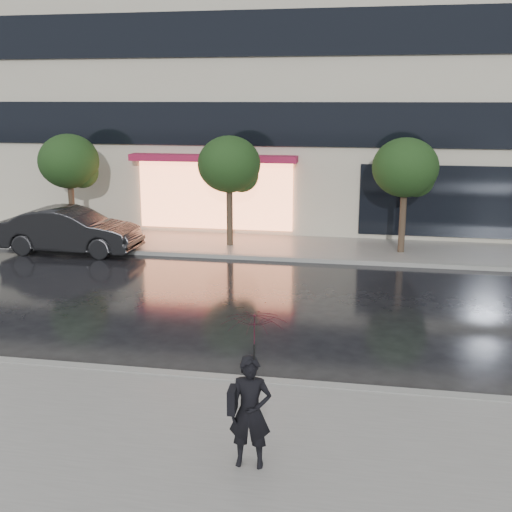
# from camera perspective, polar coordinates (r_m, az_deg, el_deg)

# --- Properties ---
(ground) EXTENTS (120.00, 120.00, 0.00)m
(ground) POSITION_cam_1_polar(r_m,az_deg,el_deg) (13.16, 0.93, -9.64)
(ground) COLOR black
(ground) RESTS_ON ground
(sidewalk_near) EXTENTS (60.00, 4.50, 0.12)m
(sidewalk_near) POSITION_cam_1_polar(r_m,az_deg,el_deg) (10.28, -2.19, -16.46)
(sidewalk_near) COLOR slate
(sidewalk_near) RESTS_ON ground
(sidewalk_far) EXTENTS (60.00, 3.50, 0.12)m
(sidewalk_far) POSITION_cam_1_polar(r_m,az_deg,el_deg) (22.84, 5.17, 0.70)
(sidewalk_far) COLOR slate
(sidewalk_far) RESTS_ON ground
(curb_near) EXTENTS (60.00, 0.25, 0.14)m
(curb_near) POSITION_cam_1_polar(r_m,az_deg,el_deg) (12.23, 0.14, -11.18)
(curb_near) COLOR gray
(curb_near) RESTS_ON ground
(curb_far) EXTENTS (60.00, 0.25, 0.14)m
(curb_far) POSITION_cam_1_polar(r_m,az_deg,el_deg) (21.14, 4.73, -0.34)
(curb_far) COLOR gray
(curb_far) RESTS_ON ground
(office_building) EXTENTS (30.00, 12.76, 18.00)m
(office_building) POSITION_cam_1_polar(r_m,az_deg,el_deg) (30.17, 7.04, 20.94)
(office_building) COLOR #B5AE99
(office_building) RESTS_ON ground
(tree_far_west) EXTENTS (2.20, 2.20, 3.99)m
(tree_far_west) POSITION_cam_1_polar(r_m,az_deg,el_deg) (24.61, -16.13, 7.92)
(tree_far_west) COLOR #33261C
(tree_far_west) RESTS_ON ground
(tree_mid_west) EXTENTS (2.20, 2.20, 3.99)m
(tree_mid_west) POSITION_cam_1_polar(r_m,az_deg,el_deg) (22.60, -2.23, 7.97)
(tree_mid_west) COLOR #33261C
(tree_mid_west) RESTS_ON ground
(tree_mid_east) EXTENTS (2.20, 2.20, 3.99)m
(tree_mid_east) POSITION_cam_1_polar(r_m,az_deg,el_deg) (22.08, 13.28, 7.47)
(tree_mid_east) COLOR #33261C
(tree_mid_east) RESTS_ON ground
(parked_car) EXTENTS (4.81, 1.73, 1.58)m
(parked_car) POSITION_cam_1_polar(r_m,az_deg,el_deg) (23.08, -16.14, 2.19)
(parked_car) COLOR black
(parked_car) RESTS_ON ground
(pedestrian_with_umbrella) EXTENTS (0.94, 0.95, 2.31)m
(pedestrian_with_umbrella) POSITION_cam_1_polar(r_m,az_deg,el_deg) (9.00, -0.32, -9.96)
(pedestrian_with_umbrella) COLOR black
(pedestrian_with_umbrella) RESTS_ON sidewalk_near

